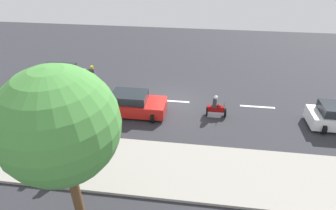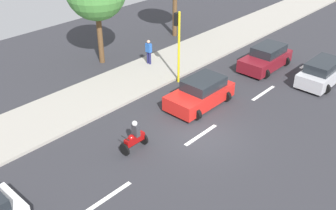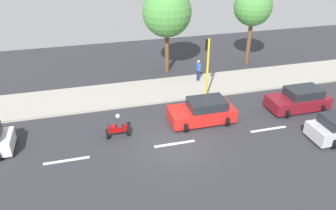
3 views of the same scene
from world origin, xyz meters
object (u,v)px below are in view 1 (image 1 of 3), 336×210
car_silver (56,74)px  motorcycle (216,108)px  pedestrian_near_signal (68,156)px  traffic_light_corner (95,94)px  car_red (134,104)px  car_maroon (39,96)px  street_tree_center (59,126)px

car_silver → motorcycle: size_ratio=2.97×
pedestrian_near_signal → traffic_light_corner: traffic_light_corner is taller
car_silver → motorcycle: motorcycle is taller
car_red → pedestrian_near_signal: (5.90, -1.80, 0.35)m
car_red → traffic_light_corner: size_ratio=0.91×
motorcycle → pedestrian_near_signal: pedestrian_near_signal is taller
car_red → traffic_light_corner: (2.88, -1.29, 2.22)m
car_red → motorcycle: (-0.38, 5.43, -0.07)m
car_maroon → pedestrian_near_signal: 7.88m
pedestrian_near_signal → street_tree_center: (2.83, 1.80, 3.92)m
car_red → street_tree_center: bearing=0.0°
traffic_light_corner → street_tree_center: size_ratio=0.65×
car_silver → pedestrian_near_signal: pedestrian_near_signal is taller
car_red → pedestrian_near_signal: pedestrian_near_signal is taller
street_tree_center → traffic_light_corner: bearing=-167.5°
motorcycle → traffic_light_corner: traffic_light_corner is taller
pedestrian_near_signal → street_tree_center: 5.16m
car_silver → car_maroon: same height
car_silver → pedestrian_near_signal: (9.79, 5.63, 0.35)m
motorcycle → street_tree_center: street_tree_center is taller
car_maroon → street_tree_center: 11.99m
car_maroon → motorcycle: (-0.24, 12.27, -0.07)m
traffic_light_corner → street_tree_center: bearing=12.5°
car_silver → car_red: bearing=62.4°
pedestrian_near_signal → car_maroon: bearing=-140.1°
car_silver → traffic_light_corner: bearing=42.2°
motorcycle → pedestrian_near_signal: (6.29, -7.23, 0.42)m
car_silver → car_maroon: size_ratio=1.12×
car_red → car_silver: (-3.89, -7.43, -0.00)m
car_maroon → street_tree_center: size_ratio=0.58×
car_silver → traffic_light_corner: traffic_light_corner is taller
car_red → motorcycle: size_ratio=2.68×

